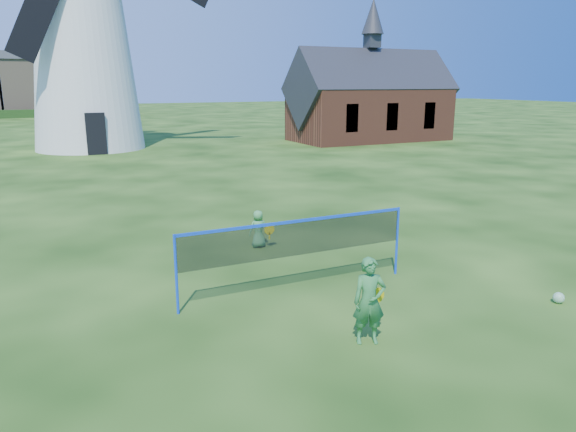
% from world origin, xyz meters
% --- Properties ---
extents(ground, '(220.00, 220.00, 0.00)m').
position_xyz_m(ground, '(0.00, 0.00, 0.00)').
color(ground, black).
rests_on(ground, ground).
extents(windmill, '(15.89, 6.86, 21.18)m').
position_xyz_m(windmill, '(-1.00, 28.05, 7.21)').
color(windmill, white).
rests_on(windmill, ground).
extents(chapel, '(12.00, 5.82, 10.15)m').
position_xyz_m(chapel, '(18.63, 24.77, 2.86)').
color(chapel, brown).
rests_on(chapel, ground).
extents(badminton_net, '(5.05, 0.05, 1.55)m').
position_xyz_m(badminton_net, '(0.15, -0.03, 1.14)').
color(badminton_net, blue).
rests_on(badminton_net, ground).
extents(player_girl, '(0.73, 0.52, 1.48)m').
position_xyz_m(player_girl, '(0.23, -2.52, 0.74)').
color(player_girl, '#317B3C').
rests_on(player_girl, ground).
extents(player_boy, '(0.61, 0.40, 0.99)m').
position_xyz_m(player_boy, '(0.63, 3.20, 0.49)').
color(player_boy, '#47944F').
rests_on(player_boy, ground).
extents(play_ball, '(0.22, 0.22, 0.22)m').
position_xyz_m(play_ball, '(4.54, -2.78, 0.11)').
color(play_ball, green).
rests_on(play_ball, ground).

